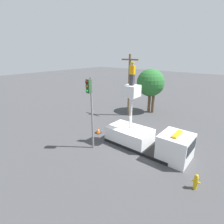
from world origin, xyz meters
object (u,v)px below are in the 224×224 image
(traffic_light_pole, at_px, (90,100))
(utility_pole, at_px, (129,84))
(tree_left_bg, at_px, (154,85))
(fire_hydrant, at_px, (196,182))
(traffic_cone_rear, at_px, (98,130))
(bucket_truck, at_px, (146,138))
(worker, at_px, (132,74))
(tree_right_bg, at_px, (151,83))

(traffic_light_pole, relative_size, utility_pole, 0.80)
(tree_left_bg, bearing_deg, fire_hydrant, -52.55)
(traffic_light_pole, xyz_separation_m, traffic_cone_rear, (-1.59, 2.37, -3.80))
(traffic_cone_rear, bearing_deg, traffic_light_pole, -56.06)
(tree_left_bg, bearing_deg, traffic_light_pole, -87.89)
(fire_hydrant, height_order, traffic_cone_rear, fire_hydrant)
(bucket_truck, xyz_separation_m, traffic_light_pole, (-3.40, -2.76, 3.17))
(fire_hydrant, bearing_deg, utility_pole, 141.99)
(tree_left_bg, distance_m, utility_pole, 3.42)
(worker, distance_m, tree_left_bg, 9.14)
(worker, bearing_deg, utility_pole, 125.52)
(worker, bearing_deg, tree_right_bg, 107.97)
(worker, height_order, utility_pole, utility_pole)
(worker, xyz_separation_m, tree_right_bg, (-2.77, 8.53, -2.08))
(traffic_cone_rear, bearing_deg, worker, 6.42)
(tree_right_bg, bearing_deg, tree_left_bg, 3.48)
(tree_right_bg, bearing_deg, traffic_cone_rear, -94.25)
(traffic_light_pole, relative_size, tree_right_bg, 1.04)
(bucket_truck, height_order, utility_pole, utility_pole)
(bucket_truck, height_order, traffic_cone_rear, bucket_truck)
(traffic_cone_rear, bearing_deg, bucket_truck, 4.41)
(traffic_cone_rear, xyz_separation_m, tree_left_bg, (1.18, 8.95, 3.32))
(bucket_truck, relative_size, traffic_light_pole, 1.19)
(traffic_light_pole, bearing_deg, tree_right_bg, 94.72)
(worker, relative_size, utility_pole, 0.24)
(worker, xyz_separation_m, traffic_cone_rear, (-3.43, -0.39, -5.61))
(traffic_cone_rear, xyz_separation_m, utility_pole, (-0.63, 6.07, 3.67))
(worker, xyz_separation_m, traffic_light_pole, (-1.83, -2.76, -1.81))
(bucket_truck, distance_m, utility_pole, 8.56)
(tree_left_bg, bearing_deg, tree_right_bg, -176.52)
(tree_left_bg, bearing_deg, worker, -75.27)
(tree_left_bg, bearing_deg, utility_pole, -122.15)
(tree_right_bg, distance_m, utility_pole, 3.13)
(worker, height_order, fire_hydrant, worker)
(tree_right_bg, xyz_separation_m, utility_pole, (-1.29, -2.84, 0.13))
(traffic_light_pole, distance_m, tree_right_bg, 11.33)
(bucket_truck, relative_size, fire_hydrant, 7.24)
(bucket_truck, height_order, tree_left_bg, bucket_truck)
(fire_hydrant, distance_m, utility_pole, 13.15)
(bucket_truck, relative_size, worker, 3.94)
(worker, relative_size, tree_left_bg, 0.36)
(traffic_light_pole, height_order, traffic_cone_rear, traffic_light_pole)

